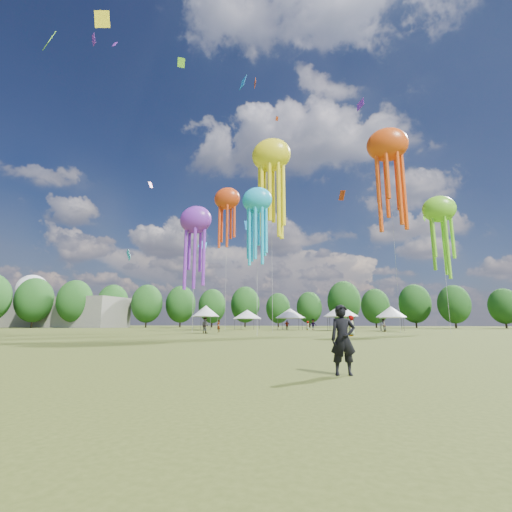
# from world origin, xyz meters

# --- Properties ---
(ground) EXTENTS (300.00, 300.00, 0.00)m
(ground) POSITION_xyz_m (0.00, 0.00, 0.00)
(ground) COLOR #384416
(ground) RESTS_ON ground
(observer_main) EXTENTS (0.69, 0.55, 1.64)m
(observer_main) POSITION_xyz_m (9.46, -0.78, 0.82)
(observer_main) COLOR black
(observer_main) RESTS_ON ground
(spectator_near) EXTENTS (1.11, 0.99, 1.87)m
(spectator_near) POSITION_xyz_m (-8.02, 30.21, 0.94)
(spectator_near) COLOR gray
(spectator_near) RESTS_ON ground
(spectators_far) EXTENTS (21.94, 30.76, 1.93)m
(spectators_far) POSITION_xyz_m (4.20, 47.10, 0.89)
(spectators_far) COLOR gray
(spectators_far) RESTS_ON ground
(festival_tents) EXTENTS (37.19, 10.86, 4.45)m
(festival_tents) POSITION_xyz_m (-2.67, 53.76, 3.08)
(festival_tents) COLOR #47474C
(festival_tents) RESTS_ON ground
(show_kites) EXTENTS (36.11, 26.20, 28.43)m
(show_kites) POSITION_xyz_m (2.07, 38.50, 19.23)
(show_kites) COLOR purple
(show_kites) RESTS_ON ground
(small_kites) EXTENTS (79.93, 54.85, 44.62)m
(small_kites) POSITION_xyz_m (-1.55, 41.20, 30.98)
(small_kites) COLOR purple
(small_kites) RESTS_ON ground
(treeline) EXTENTS (201.57, 95.24, 13.43)m
(treeline) POSITION_xyz_m (-3.87, 62.51, 6.54)
(treeline) COLOR #38281C
(treeline) RESTS_ON ground
(hangar) EXTENTS (40.00, 12.00, 8.00)m
(hangar) POSITION_xyz_m (-72.00, 72.00, 4.00)
(hangar) COLOR gray
(hangar) RESTS_ON ground
(radome) EXTENTS (9.00, 9.00, 16.00)m
(radome) POSITION_xyz_m (-88.00, 78.00, 9.99)
(radome) COLOR white
(radome) RESTS_ON ground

